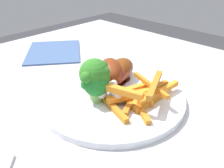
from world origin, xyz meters
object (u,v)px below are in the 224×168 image
object	(u,v)px
broccoli_floret_middle	(95,75)
chicken_drumstick_near	(119,71)
broccoli_floret_front	(95,84)
chicken_drumstick_far	(113,74)
chicken_drumstick_extra	(111,73)
dining_table	(126,158)
carrot_fries_pile	(140,95)
dinner_plate	(112,96)

from	to	relation	value
broccoli_floret_middle	chicken_drumstick_near	xyz separation A→B (m)	(-0.02, 0.08, -0.03)
broccoli_floret_front	chicken_drumstick_far	size ratio (longest dim) A/B	0.48
chicken_drumstick_extra	broccoli_floret_front	bearing A→B (deg)	-68.74
broccoli_floret_front	broccoli_floret_middle	distance (m)	0.01
dining_table	broccoli_floret_front	xyz separation A→B (m)	(-0.05, -0.03, 0.16)
broccoli_floret_front	carrot_fries_pile	distance (m)	0.08
dining_table	chicken_drumstick_far	size ratio (longest dim) A/B	8.25
broccoli_floret_middle	dinner_plate	bearing A→B (deg)	78.31
chicken_drumstick_extra	carrot_fries_pile	bearing A→B (deg)	-9.25
dining_table	broccoli_floret_middle	distance (m)	0.18
dinner_plate	chicken_drumstick_far	size ratio (longest dim) A/B	2.19
dining_table	broccoli_floret_middle	xyz separation A→B (m)	(-0.05, -0.02, 0.17)
broccoli_floret_front	carrot_fries_pile	xyz separation A→B (m)	(0.06, 0.05, -0.02)
broccoli_floret_middle	chicken_drumstick_extra	size ratio (longest dim) A/B	0.64
dinner_plate	chicken_drumstick_far	bearing A→B (deg)	131.30
chicken_drumstick_near	chicken_drumstick_far	bearing A→B (deg)	-88.29
dinner_plate	carrot_fries_pile	size ratio (longest dim) A/B	1.79
dining_table	chicken_drumstick_extra	size ratio (longest dim) A/B	8.47
broccoli_floret_middle	carrot_fries_pile	world-z (taller)	broccoli_floret_middle
dining_table	broccoli_floret_front	bearing A→B (deg)	-149.52
chicken_drumstick_far	chicken_drumstick_extra	distance (m)	0.01
broccoli_floret_middle	carrot_fries_pile	distance (m)	0.08
broccoli_floret_front	broccoli_floret_middle	bearing A→B (deg)	123.83
chicken_drumstick_extra	chicken_drumstick_far	bearing A→B (deg)	59.28
broccoli_floret_middle	carrot_fries_pile	bearing A→B (deg)	36.99
chicken_drumstick_near	chicken_drumstick_far	size ratio (longest dim) A/B	1.14
dinner_plate	chicken_drumstick_near	xyz separation A→B (m)	(-0.03, 0.05, 0.03)
broccoli_floret_middle	chicken_drumstick_near	size ratio (longest dim) A/B	0.55
chicken_drumstick_near	chicken_drumstick_extra	world-z (taller)	chicken_drumstick_extra
broccoli_floret_front	broccoli_floret_middle	size ratio (longest dim) A/B	0.77
dinner_plate	chicken_drumstick_near	world-z (taller)	chicken_drumstick_near
dining_table	broccoli_floret_front	world-z (taller)	broccoli_floret_front
chicken_drumstick_far	chicken_drumstick_extra	bearing A→B (deg)	-120.72
dining_table	chicken_drumstick_extra	distance (m)	0.17
broccoli_floret_front	carrot_fries_pile	size ratio (longest dim) A/B	0.39
carrot_fries_pile	chicken_drumstick_extra	distance (m)	0.09
broccoli_floret_middle	chicken_drumstick_far	bearing A→B (deg)	107.25
carrot_fries_pile	chicken_drumstick_extra	world-z (taller)	chicken_drumstick_extra
dinner_plate	broccoli_floret_middle	size ratio (longest dim) A/B	3.52
dining_table	dinner_plate	size ratio (longest dim) A/B	3.77
carrot_fries_pile	chicken_drumstick_far	bearing A→B (deg)	168.11
chicken_drumstick_extra	chicken_drumstick_near	bearing A→B (deg)	85.75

